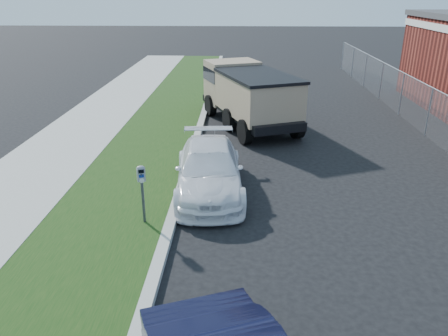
{
  "coord_description": "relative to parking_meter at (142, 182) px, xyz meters",
  "views": [
    {
      "loc": [
        -1.02,
        -9.05,
        5.12
      ],
      "look_at": [
        -1.4,
        1.0,
        1.0
      ],
      "focal_mm": 35.0,
      "sensor_mm": 36.0,
      "label": 1
    }
  ],
  "objects": [
    {
      "name": "streetside",
      "position": [
        -2.37,
        2.22,
        -1.07
      ],
      "size": [
        6.12,
        50.0,
        0.15
      ],
      "color": "gray",
      "rests_on": "ground"
    },
    {
      "name": "parking_meter",
      "position": [
        0.0,
        0.0,
        0.0
      ],
      "size": [
        0.22,
        0.18,
        1.39
      ],
      "rotation": [
        0.0,
        0.0,
        0.33
      ],
      "color": "#3F4247",
      "rests_on": "ground"
    },
    {
      "name": "ground",
      "position": [
        3.2,
        0.22,
        -1.14
      ],
      "size": [
        120.0,
        120.0,
        0.0
      ],
      "primitive_type": "plane",
      "color": "black",
      "rests_on": "ground"
    },
    {
      "name": "white_wagon",
      "position": [
        1.38,
        2.02,
        -0.51
      ],
      "size": [
        2.09,
        4.44,
        1.25
      ],
      "primitive_type": "imported",
      "rotation": [
        0.0,
        0.0,
        0.08
      ],
      "color": "white",
      "rests_on": "ground"
    },
    {
      "name": "dump_truck",
      "position": [
        2.46,
        8.55,
        0.15
      ],
      "size": [
        4.1,
        6.21,
        2.29
      ],
      "rotation": [
        0.0,
        0.0,
        0.37
      ],
      "color": "black",
      "rests_on": "ground"
    },
    {
      "name": "chainlink_fence",
      "position": [
        9.2,
        7.22,
        0.12
      ],
      "size": [
        0.06,
        30.06,
        30.0
      ],
      "color": "slate",
      "rests_on": "ground"
    }
  ]
}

